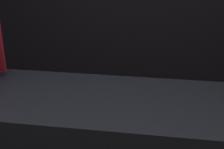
{
  "coord_description": "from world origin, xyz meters",
  "views": [
    {
      "loc": [
        0.26,
        -1.26,
        1.74
      ],
      "look_at": [
        0.0,
        0.35,
        1.08
      ],
      "focal_mm": 50.0,
      "sensor_mm": 36.0,
      "label": 1
    }
  ],
  "objects": []
}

